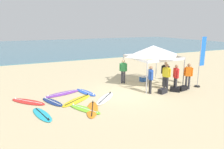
{
  "coord_description": "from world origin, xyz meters",
  "views": [
    {
      "loc": [
        -6.19,
        -10.65,
        4.09
      ],
      "look_at": [
        -0.58,
        1.1,
        1.0
      ],
      "focal_mm": 33.57,
      "sensor_mm": 36.0,
      "label": 1
    }
  ],
  "objects_px": {
    "canopy_tent": "(153,51)",
    "person_green": "(123,70)",
    "person_blue": "(151,78)",
    "banner_flag": "(201,64)",
    "surfboard_lime": "(85,109)",
    "surfboard_navy": "(52,102)",
    "gear_bag_on_sand": "(163,91)",
    "surfboard_blue": "(86,92)",
    "person_yellow": "(166,75)",
    "person_orange": "(188,74)",
    "surfboard_white": "(105,98)",
    "gear_bag_by_pole": "(175,89)",
    "surfboard_red": "(28,102)",
    "surfboard_orange": "(92,109)",
    "gear_bag_near_tent": "(182,88)",
    "person_black": "(165,72)",
    "person_red": "(176,76)",
    "surfboard_yellow": "(77,100)",
    "surfboard_purple": "(63,93)",
    "cooler_box": "(143,79)",
    "surfboard_cyan": "(42,115)"
  },
  "relations": [
    {
      "from": "canopy_tent",
      "to": "person_green",
      "type": "height_order",
      "value": "canopy_tent"
    },
    {
      "from": "canopy_tent",
      "to": "person_blue",
      "type": "relative_size",
      "value": 1.79
    },
    {
      "from": "banner_flag",
      "to": "person_green",
      "type": "bearing_deg",
      "value": 144.3
    },
    {
      "from": "banner_flag",
      "to": "surfboard_lime",
      "type": "bearing_deg",
      "value": -176.72
    },
    {
      "from": "surfboard_lime",
      "to": "banner_flag",
      "type": "height_order",
      "value": "banner_flag"
    },
    {
      "from": "surfboard_navy",
      "to": "person_blue",
      "type": "xyz_separation_m",
      "value": [
        5.69,
        -1.01,
        0.95
      ]
    },
    {
      "from": "gear_bag_on_sand",
      "to": "canopy_tent",
      "type": "bearing_deg",
      "value": 74.13
    },
    {
      "from": "surfboard_blue",
      "to": "person_yellow",
      "type": "height_order",
      "value": "person_yellow"
    },
    {
      "from": "surfboard_navy",
      "to": "gear_bag_on_sand",
      "type": "xyz_separation_m",
      "value": [
        6.4,
        -1.33,
        0.1
      ]
    },
    {
      "from": "person_yellow",
      "to": "person_orange",
      "type": "height_order",
      "value": "same"
    },
    {
      "from": "surfboard_white",
      "to": "gear_bag_by_pole",
      "type": "relative_size",
      "value": 3.33
    },
    {
      "from": "surfboard_red",
      "to": "person_orange",
      "type": "height_order",
      "value": "person_orange"
    },
    {
      "from": "surfboard_blue",
      "to": "surfboard_navy",
      "type": "height_order",
      "value": "same"
    },
    {
      "from": "canopy_tent",
      "to": "surfboard_orange",
      "type": "relative_size",
      "value": 1.42
    },
    {
      "from": "person_orange",
      "to": "gear_bag_near_tent",
      "type": "height_order",
      "value": "person_orange"
    },
    {
      "from": "person_black",
      "to": "person_orange",
      "type": "bearing_deg",
      "value": -49.02
    },
    {
      "from": "surfboard_blue",
      "to": "surfboard_navy",
      "type": "xyz_separation_m",
      "value": [
        -2.17,
        -0.77,
        0.0
      ]
    },
    {
      "from": "person_red",
      "to": "person_green",
      "type": "bearing_deg",
      "value": 123.51
    },
    {
      "from": "canopy_tent",
      "to": "surfboard_blue",
      "type": "xyz_separation_m",
      "value": [
        -4.77,
        0.24,
        -2.35
      ]
    },
    {
      "from": "surfboard_white",
      "to": "surfboard_yellow",
      "type": "distance_m",
      "value": 1.56
    },
    {
      "from": "person_yellow",
      "to": "gear_bag_on_sand",
      "type": "bearing_deg",
      "value": -143.58
    },
    {
      "from": "person_orange",
      "to": "gear_bag_on_sand",
      "type": "xyz_separation_m",
      "value": [
        -1.99,
        0.01,
        -0.85
      ]
    },
    {
      "from": "surfboard_red",
      "to": "canopy_tent",
      "type": "bearing_deg",
      "value": -0.35
    },
    {
      "from": "banner_flag",
      "to": "surfboard_navy",
      "type": "bearing_deg",
      "value": 172.5
    },
    {
      "from": "gear_bag_near_tent",
      "to": "gear_bag_by_pole",
      "type": "xyz_separation_m",
      "value": [
        -0.59,
        0.03,
        0.0
      ]
    },
    {
      "from": "surfboard_purple",
      "to": "person_black",
      "type": "bearing_deg",
      "value": -11.91
    },
    {
      "from": "surfboard_white",
      "to": "gear_bag_on_sand",
      "type": "xyz_separation_m",
      "value": [
        3.6,
        -0.59,
        0.1
      ]
    },
    {
      "from": "cooler_box",
      "to": "gear_bag_on_sand",
      "type": "bearing_deg",
      "value": -99.64
    },
    {
      "from": "surfboard_navy",
      "to": "gear_bag_near_tent",
      "type": "height_order",
      "value": "gear_bag_near_tent"
    },
    {
      "from": "person_green",
      "to": "person_red",
      "type": "xyz_separation_m",
      "value": [
        2.05,
        -3.09,
        0.0
      ]
    },
    {
      "from": "person_yellow",
      "to": "surfboard_purple",
      "type": "bearing_deg",
      "value": 161.39
    },
    {
      "from": "surfboard_red",
      "to": "surfboard_cyan",
      "type": "bearing_deg",
      "value": -77.5
    },
    {
      "from": "canopy_tent",
      "to": "banner_flag",
      "type": "height_order",
      "value": "banner_flag"
    },
    {
      "from": "surfboard_cyan",
      "to": "surfboard_blue",
      "type": "distance_m",
      "value": 3.68
    },
    {
      "from": "person_yellow",
      "to": "cooler_box",
      "type": "distance_m",
      "value": 2.55
    },
    {
      "from": "surfboard_yellow",
      "to": "person_blue",
      "type": "distance_m",
      "value": 4.55
    },
    {
      "from": "cooler_box",
      "to": "surfboard_lime",
      "type": "bearing_deg",
      "value": -150.07
    },
    {
      "from": "surfboard_yellow",
      "to": "person_red",
      "type": "bearing_deg",
      "value": -9.22
    },
    {
      "from": "surfboard_white",
      "to": "gear_bag_by_pole",
      "type": "bearing_deg",
      "value": -8.26
    },
    {
      "from": "surfboard_red",
      "to": "person_black",
      "type": "xyz_separation_m",
      "value": [
        8.62,
        -0.82,
        0.95
      ]
    },
    {
      "from": "surfboard_yellow",
      "to": "person_orange",
      "type": "bearing_deg",
      "value": -7.94
    },
    {
      "from": "person_blue",
      "to": "surfboard_red",
      "type": "bearing_deg",
      "value": 166.95
    },
    {
      "from": "person_red",
      "to": "surfboard_purple",
      "type": "bearing_deg",
      "value": 159.12
    },
    {
      "from": "person_orange",
      "to": "gear_bag_by_pole",
      "type": "distance_m",
      "value": 1.37
    },
    {
      "from": "surfboard_cyan",
      "to": "person_blue",
      "type": "height_order",
      "value": "person_blue"
    },
    {
      "from": "person_blue",
      "to": "gear_bag_by_pole",
      "type": "bearing_deg",
      "value": -13.08
    },
    {
      "from": "surfboard_white",
      "to": "person_black",
      "type": "distance_m",
      "value": 4.76
    },
    {
      "from": "person_red",
      "to": "gear_bag_by_pole",
      "type": "bearing_deg",
      "value": -127.26
    },
    {
      "from": "surfboard_cyan",
      "to": "cooler_box",
      "type": "xyz_separation_m",
      "value": [
        7.61,
        3.02,
        0.16
      ]
    },
    {
      "from": "surfboard_navy",
      "to": "person_black",
      "type": "distance_m",
      "value": 7.5
    }
  ]
}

